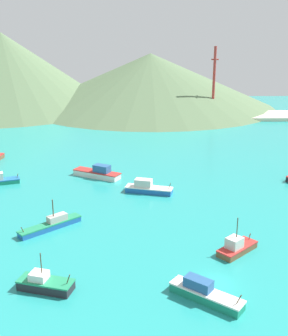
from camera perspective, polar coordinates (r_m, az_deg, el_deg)
name	(u,v)px	position (r m, az deg, el deg)	size (l,w,h in m)	color
ground	(187,197)	(81.50, 5.89, -3.96)	(260.00, 280.00, 0.50)	teal
fishing_boat_0	(205,293)	(51.33, 8.21, -16.44)	(8.40, 7.28, 2.48)	#198466
fishing_boat_1	(98,173)	(91.85, -6.26, -0.66)	(10.82, 7.63, 2.90)	silver
fishing_boat_6	(236,247)	(61.88, 12.42, -10.43)	(6.66, 6.31, 5.42)	brown
fishing_boat_7	(52,224)	(69.16, -12.40, -7.47)	(9.27, 8.47, 4.83)	#1E5BA8
fishing_boat_8	(1,180)	(92.28, -18.83, -1.54)	(7.45, 4.60, 2.44)	#198466
fishing_boat_9	(148,188)	(82.47, 0.49, -2.72)	(9.58, 5.00, 2.68)	#1E5BA8
fishing_boat_10	(45,283)	(54.03, -13.28, -14.98)	(7.19, 4.28, 4.88)	#232328
beach_strip	(161,116)	(159.67, 2.31, 7.05)	(247.00, 16.61, 1.20)	beige
hill_west	(4,71)	(191.39, -18.46, 12.42)	(91.47, 91.47, 30.99)	#56704C
hill_central	(150,80)	(185.69, 0.88, 11.83)	(106.23, 106.23, 22.44)	#56704C
radio_tower	(214,82)	(160.10, 9.44, 11.43)	(2.60, 2.08, 25.98)	#B7332D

